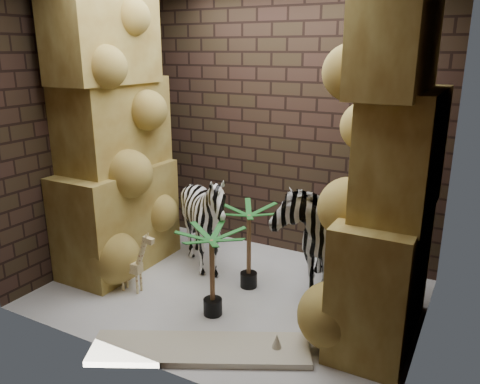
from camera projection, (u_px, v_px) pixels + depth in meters
The scene contains 13 objects.
floor at pixel (230, 293), 4.65m from camera, with size 3.50×3.50×0.00m, color silver.
wall_back at pixel (285, 124), 5.26m from camera, with size 3.50×3.50×0.00m, color #34211B.
wall_front at pixel (137, 174), 3.16m from camera, with size 3.50×3.50×0.00m, color #34211B.
wall_left at pixel (86, 128), 5.01m from camera, with size 3.00×3.00×0.00m, color #34211B.
wall_right at pixel (439, 165), 3.42m from camera, with size 3.00×3.00×0.00m, color #34211B.
rock_pillar_left at pixel (111, 131), 4.85m from camera, with size 0.68×1.30×3.00m, color tan, non-canonical shape.
rock_pillar_right at pixel (393, 160), 3.57m from camera, with size 0.58×1.25×3.00m, color tan, non-canonical shape.
zebra_right at pixel (313, 220), 4.58m from camera, with size 0.65×1.20×1.43m, color white.
zebra_left at pixel (205, 225), 4.99m from camera, with size 0.92×1.15×1.04m, color white.
giraffe_toy at pixel (130, 260), 4.61m from camera, with size 0.34×0.11×0.66m, color beige, non-canonical shape.
palm_front at pixel (249, 247), 4.66m from camera, with size 0.36×0.36×0.87m, color #105325, non-canonical shape.
palm_back at pixel (212, 273), 4.17m from camera, with size 0.36×0.36×0.82m, color #105325, non-canonical shape.
surfboard at pixel (200, 349), 3.74m from camera, with size 1.73×0.42×0.05m, color beige.
Camera 1 is at (2.06, -3.61, 2.30)m, focal length 35.36 mm.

